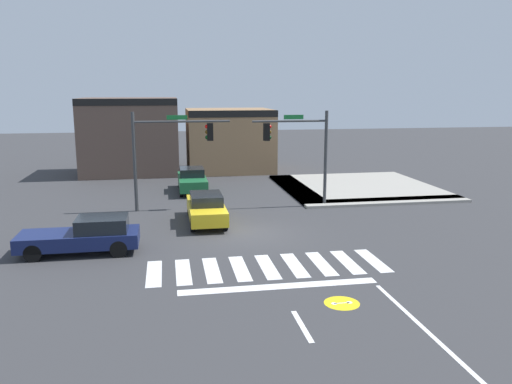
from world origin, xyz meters
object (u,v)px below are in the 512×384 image
traffic_signal_northeast (299,143)px  car_yellow (206,208)px  traffic_signal_northwest (170,143)px  car_navy (85,235)px  car_green (192,180)px

traffic_signal_northeast → car_yellow: 6.69m
traffic_signal_northwest → car_yellow: 4.57m
car_yellow → car_navy: car_yellow is taller
traffic_signal_northeast → car_navy: traffic_signal_northeast is taller
traffic_signal_northeast → traffic_signal_northwest: (-7.06, 0.42, 0.05)m
car_yellow → car_green: car_green is taller
car_green → car_yellow: bearing=1.9°
traffic_signal_northeast → traffic_signal_northwest: 7.08m
car_navy → car_green: bearing=-112.1°
traffic_signal_northeast → car_green: traffic_signal_northeast is taller
car_green → traffic_signal_northwest: bearing=-15.4°
car_yellow → traffic_signal_northwest: bearing=-152.0°
traffic_signal_northwest → car_navy: size_ratio=1.14×
car_yellow → car_navy: bearing=-52.2°
traffic_signal_northwest → car_green: traffic_signal_northwest is taller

